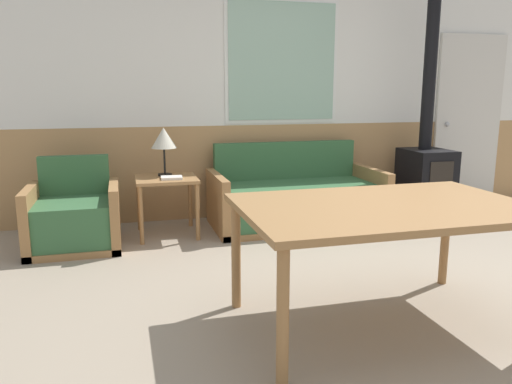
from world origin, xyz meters
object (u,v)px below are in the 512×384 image
object	(u,v)px
side_table	(166,186)
dining_table	(385,215)
couch	(296,200)
wood_stove	(426,160)
table_lamp	(164,139)
armchair	(75,219)

from	to	relation	value
side_table	dining_table	bearing A→B (deg)	-65.24
couch	dining_table	world-z (taller)	couch
side_table	wood_stove	distance (m)	2.90
couch	table_lamp	xyz separation A→B (m)	(-1.35, 0.06, 0.67)
table_lamp	wood_stove	xyz separation A→B (m)	(2.90, -0.05, -0.30)
armchair	table_lamp	world-z (taller)	table_lamp
table_lamp	couch	bearing A→B (deg)	-2.58
armchair	side_table	bearing A→B (deg)	-1.03
armchair	side_table	xyz separation A→B (m)	(0.84, 0.17, 0.23)
couch	table_lamp	distance (m)	1.51
table_lamp	armchair	bearing A→B (deg)	-161.86
couch	dining_table	distance (m)	2.38
armchair	dining_table	world-z (taller)	armchair
couch	armchair	world-z (taller)	couch
wood_stove	table_lamp	bearing A→B (deg)	179.10
couch	wood_stove	bearing A→B (deg)	0.55
table_lamp	wood_stove	size ratio (longest dim) A/B	0.19
couch	side_table	world-z (taller)	couch
armchair	wood_stove	size ratio (longest dim) A/B	0.31
table_lamp	dining_table	bearing A→B (deg)	-66.17
wood_stove	dining_table	bearing A→B (deg)	-128.21
couch	armchair	size ratio (longest dim) A/B	2.21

